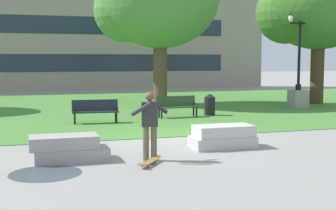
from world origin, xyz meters
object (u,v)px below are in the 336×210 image
(skateboard, at_px, (150,162))
(trash_bin, at_px, (210,104))
(park_bench_near_left, at_px, (95,110))
(lamp_post_left, at_px, (298,89))
(concrete_block_left, at_px, (223,137))
(person_skateboarder, at_px, (150,122))
(park_bench_near_right, at_px, (177,105))
(concrete_block_center, at_px, (68,149))

(skateboard, height_order, trash_bin, trash_bin)
(park_bench_near_left, height_order, trash_bin, trash_bin)
(park_bench_near_left, bearing_deg, lamp_post_left, 14.17)
(concrete_block_left, bearing_deg, trash_bin, 70.75)
(person_skateboarder, distance_m, park_bench_near_right, 8.60)
(concrete_block_left, height_order, park_bench_near_left, park_bench_near_left)
(person_skateboarder, height_order, skateboard, person_skateboarder)
(skateboard, distance_m, park_bench_near_left, 7.66)
(concrete_block_center, height_order, park_bench_near_right, park_bench_near_right)
(lamp_post_left, bearing_deg, park_bench_near_right, -164.82)
(person_skateboarder, xyz_separation_m, trash_bin, (4.91, 8.16, -0.47))
(park_bench_near_right, distance_m, trash_bin, 1.62)
(concrete_block_center, relative_size, skateboard, 2.04)
(person_skateboarder, distance_m, lamp_post_left, 14.42)
(concrete_block_left, height_order, skateboard, concrete_block_left)
(person_skateboarder, bearing_deg, skateboard, -105.92)
(concrete_block_left, relative_size, trash_bin, 1.87)
(park_bench_near_right, relative_size, lamp_post_left, 0.38)
(park_bench_near_left, relative_size, lamp_post_left, 0.38)
(concrete_block_center, xyz_separation_m, skateboard, (1.81, -1.04, -0.22))
(park_bench_near_left, relative_size, park_bench_near_right, 1.00)
(park_bench_near_left, bearing_deg, concrete_block_left, -65.90)
(park_bench_near_right, bearing_deg, concrete_block_center, -125.44)
(skateboard, bearing_deg, lamp_post_left, 44.27)
(person_skateboarder, xyz_separation_m, skateboard, (-0.14, -0.50, -0.89))
(concrete_block_left, xyz_separation_m, park_bench_near_right, (0.88, 6.90, 0.23))
(park_bench_near_right, xyz_separation_m, lamp_post_left, (7.20, 1.95, 0.46))
(trash_bin, bearing_deg, park_bench_near_right, -171.85)
(concrete_block_center, distance_m, park_bench_near_right, 9.06)
(concrete_block_left, height_order, park_bench_near_right, park_bench_near_right)
(park_bench_near_left, bearing_deg, skateboard, -88.66)
(concrete_block_center, relative_size, concrete_block_left, 1.06)
(skateboard, xyz_separation_m, trash_bin, (5.05, 8.65, 0.42))
(concrete_block_left, bearing_deg, park_bench_near_left, 114.10)
(concrete_block_left, distance_m, park_bench_near_right, 6.96)
(concrete_block_left, relative_size, lamp_post_left, 0.38)
(person_skateboarder, distance_m, park_bench_near_left, 7.17)
(park_bench_near_left, bearing_deg, person_skateboarder, -87.43)
(park_bench_near_left, height_order, park_bench_near_right, same)
(concrete_block_center, height_order, concrete_block_left, same)
(lamp_post_left, bearing_deg, park_bench_near_left, -165.83)
(concrete_block_center, height_order, person_skateboarder, person_skateboarder)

